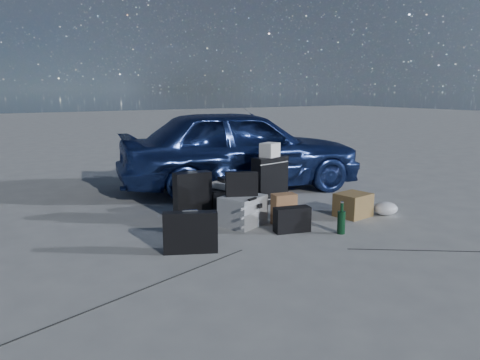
% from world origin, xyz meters
% --- Properties ---
extents(ground, '(60.00, 60.00, 0.00)m').
position_xyz_m(ground, '(0.00, 0.00, 0.00)').
color(ground, '#A3A39F').
rests_on(ground, ground).
extents(car, '(3.98, 2.31, 1.27)m').
position_xyz_m(car, '(0.83, 2.24, 0.64)').
color(car, navy).
rests_on(car, ground).
extents(pelican_case, '(0.58, 0.53, 0.34)m').
position_xyz_m(pelican_case, '(-0.19, 0.51, 0.17)').
color(pelican_case, '#A6A9AC').
rests_on(pelican_case, ground).
extents(laptop_bag, '(0.37, 0.23, 0.28)m').
position_xyz_m(laptop_bag, '(-0.20, 0.52, 0.48)').
color(laptop_bag, black).
rests_on(laptop_bag, pelican_case).
extents(briefcase, '(0.52, 0.32, 0.40)m').
position_xyz_m(briefcase, '(-1.11, -0.03, 0.20)').
color(briefcase, black).
rests_on(briefcase, ground).
extents(suitcase_left, '(0.45, 0.17, 0.58)m').
position_xyz_m(suitcase_left, '(-0.58, 1.03, 0.29)').
color(suitcase_left, black).
rests_on(suitcase_left, ground).
extents(suitcase_right, '(0.56, 0.28, 0.64)m').
position_xyz_m(suitcase_right, '(0.70, 1.24, 0.32)').
color(suitcase_right, black).
rests_on(suitcase_right, ground).
extents(white_carton, '(0.29, 0.27, 0.19)m').
position_xyz_m(white_carton, '(0.68, 1.23, 0.73)').
color(white_carton, white).
rests_on(white_carton, suitcase_right).
extents(duffel_bag, '(0.67, 0.33, 0.33)m').
position_xyz_m(duffel_bag, '(-0.03, 1.10, 0.16)').
color(duffel_bag, black).
rests_on(duffel_bag, ground).
extents(flat_box_white, '(0.49, 0.43, 0.07)m').
position_xyz_m(flat_box_white, '(-0.02, 1.09, 0.36)').
color(flat_box_white, white).
rests_on(flat_box_white, duffel_bag).
extents(flat_box_black, '(0.26, 0.19, 0.05)m').
position_xyz_m(flat_box_black, '(-0.02, 1.10, 0.43)').
color(flat_box_black, black).
rests_on(flat_box_black, flat_box_white).
extents(kraft_bag, '(0.29, 0.21, 0.36)m').
position_xyz_m(kraft_bag, '(0.23, 0.29, 0.18)').
color(kraft_bag, '#A16846').
rests_on(kraft_bag, ground).
extents(cardboard_box, '(0.43, 0.39, 0.29)m').
position_xyz_m(cardboard_box, '(1.16, 0.12, 0.14)').
color(cardboard_box, olive).
rests_on(cardboard_box, ground).
extents(plastic_bag, '(0.38, 0.36, 0.17)m').
position_xyz_m(plastic_bag, '(1.55, -0.05, 0.08)').
color(plastic_bag, white).
rests_on(plastic_bag, ground).
extents(messenger_bag, '(0.42, 0.24, 0.28)m').
position_xyz_m(messenger_bag, '(0.13, 0.00, 0.14)').
color(messenger_bag, black).
rests_on(messenger_bag, ground).
extents(green_bottle, '(0.10, 0.10, 0.34)m').
position_xyz_m(green_bottle, '(0.54, -0.33, 0.17)').
color(green_bottle, black).
rests_on(green_bottle, ground).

